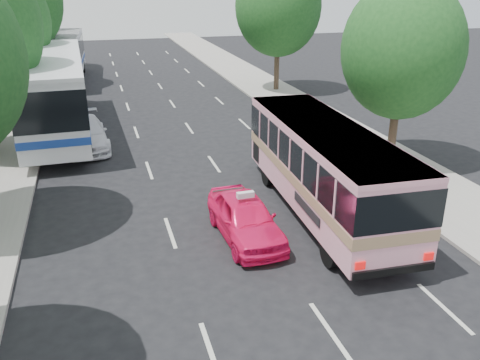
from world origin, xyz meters
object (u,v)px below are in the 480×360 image
object	(u,v)px
white_pickup	(85,134)
tour_coach_front	(54,87)
pink_taxi	(245,218)
tour_coach_rear	(63,54)
pink_bus	(324,161)

from	to	relation	value
white_pickup	tour_coach_front	bearing A→B (deg)	109.62
pink_taxi	tour_coach_rear	bearing A→B (deg)	99.93
tour_coach_front	tour_coach_rear	xyz separation A→B (m)	(-0.09, 14.95, -0.34)
pink_taxi	tour_coach_rear	xyz separation A→B (m)	(-6.31, 28.95, 1.43)
tour_coach_front	pink_taxi	bearing A→B (deg)	-67.64
pink_bus	tour_coach_front	xyz separation A→B (m)	(-9.33, 13.00, 0.50)
white_pickup	tour_coach_front	xyz separation A→B (m)	(-1.33, 2.99, 1.75)
white_pickup	tour_coach_rear	world-z (taller)	tour_coach_rear
white_pickup	tour_coach_front	world-z (taller)	tour_coach_front
tour_coach_front	tour_coach_rear	bearing A→B (deg)	88.76
pink_bus	tour_coach_front	world-z (taller)	tour_coach_front
pink_taxi	tour_coach_rear	size ratio (longest dim) A/B	0.35
pink_bus	tour_coach_rear	distance (m)	29.50
pink_taxi	white_pickup	size ratio (longest dim) A/B	0.84
tour_coach_rear	pink_bus	bearing A→B (deg)	-68.76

